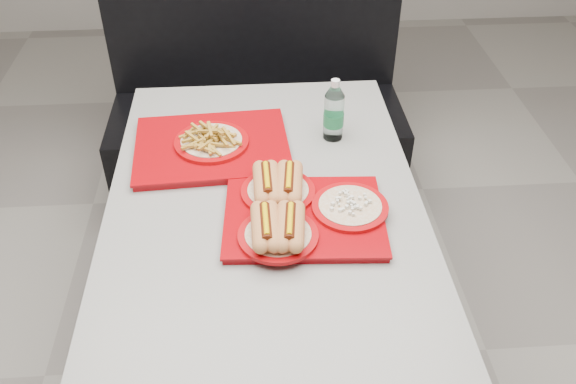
{
  "coord_description": "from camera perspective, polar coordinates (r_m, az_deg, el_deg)",
  "views": [
    {
      "loc": [
        -0.03,
        -1.34,
        1.86
      ],
      "look_at": [
        0.06,
        -0.05,
        0.83
      ],
      "focal_mm": 38.0,
      "sensor_mm": 36.0,
      "label": 1
    }
  ],
  "objects": [
    {
      "name": "tray_far",
      "position": [
        1.94,
        -7.15,
        4.51
      ],
      "size": [
        0.5,
        0.4,
        0.1
      ],
      "rotation": [
        0.0,
        0.0,
        0.06
      ],
      "color": "#8E0309",
      "rests_on": "diner_table"
    },
    {
      "name": "ground",
      "position": [
        2.29,
        -1.72,
        -15.66
      ],
      "size": [
        6.0,
        6.0,
        0.0
      ],
      "primitive_type": "plane",
      "color": "gray",
      "rests_on": "ground"
    },
    {
      "name": "water_bottle",
      "position": [
        1.97,
        4.31,
        7.35
      ],
      "size": [
        0.07,
        0.07,
        0.21
      ],
      "rotation": [
        0.0,
        0.0,
        0.02
      ],
      "color": "silver",
      "rests_on": "diner_table"
    },
    {
      "name": "booth_bench",
      "position": [
        2.83,
        -2.92,
        7.64
      ],
      "size": [
        1.3,
        0.57,
        1.35
      ],
      "color": "black",
      "rests_on": "ground"
    },
    {
      "name": "tray_near",
      "position": [
        1.66,
        0.88,
        -1.77
      ],
      "size": [
        0.46,
        0.4,
        0.1
      ],
      "rotation": [
        0.0,
        0.0,
        -0.06
      ],
      "color": "#8E0309",
      "rests_on": "diner_table"
    },
    {
      "name": "diner_table",
      "position": [
        1.85,
        -2.06,
        -4.99
      ],
      "size": [
        0.92,
        1.42,
        0.75
      ],
      "color": "black",
      "rests_on": "ground"
    }
  ]
}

